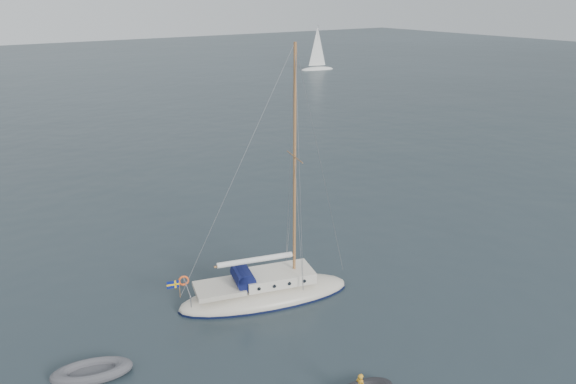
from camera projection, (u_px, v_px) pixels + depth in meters
ground at (276, 273)px, 29.09m from camera, size 300.00×300.00×0.00m
sailboat at (265, 281)px, 26.39m from camera, size 8.68×2.60×12.36m
dinghy at (92, 372)px, 21.25m from camera, size 3.03×1.37×0.43m
distant_yacht_b at (317, 50)px, 102.89m from camera, size 6.45×3.44×8.54m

